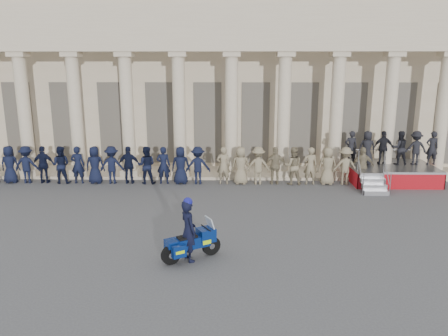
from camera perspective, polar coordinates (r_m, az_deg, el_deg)
ground at (r=14.96m, az=-4.21°, el=-9.18°), size 90.00×90.00×0.00m
building at (r=28.53m, az=-1.63°, el=11.10°), size 40.00×12.50×9.00m
officer_rank at (r=21.43m, az=-8.29°, el=0.37°), size 20.79×0.70×1.84m
reviewing_stand at (r=23.09m, az=21.17°, el=1.68°), size 4.61×3.96×2.50m
motorcycle at (r=13.30m, az=-4.22°, el=-9.69°), size 1.73×1.28×1.24m
rider at (r=13.09m, az=-4.67°, el=-8.02°), size 0.74×0.82×1.97m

